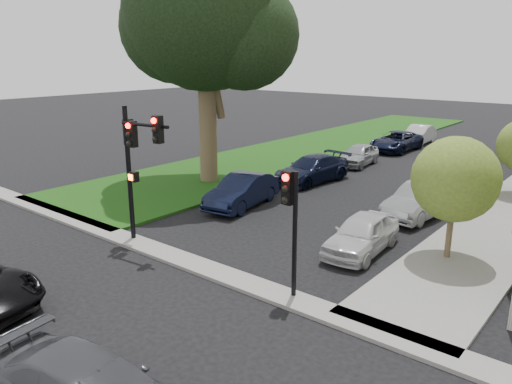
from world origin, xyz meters
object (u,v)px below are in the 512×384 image
Objects in this scene: small_tree_a at (455,179)px; car_parked_8 at (396,141)px; car_parked_2 at (461,179)px; traffic_signal_main at (135,151)px; traffic_signal_secondary at (291,211)px; car_parked_7 at (358,155)px; car_parked_5 at (242,191)px; car_parked_6 at (312,169)px; car_parked_9 at (419,135)px; car_parked_0 at (362,234)px; eucalyptus at (204,10)px; car_parked_1 at (420,201)px.

car_parked_8 is at bearing 118.75° from small_tree_a.
car_parked_8 is at bearing 125.45° from car_parked_2.
traffic_signal_main is 23.89m from car_parked_8.
car_parked_7 is (-7.07, 17.57, -1.99)m from traffic_signal_secondary.
car_parked_8 is (-0.24, 17.72, -0.04)m from car_parked_5.
car_parked_6 is (-6.99, 11.98, -1.94)m from traffic_signal_secondary.
car_parked_2 is 7.58m from car_parked_7.
car_parked_9 is (-0.13, 21.73, -0.03)m from car_parked_5.
car_parked_0 is 0.89× the size of car_parked_5.
car_parked_9 is (4.35, 19.43, -8.39)m from eucalyptus.
eucalyptus is 2.99× the size of car_parked_1.
car_parked_6 is (4.50, 3.64, -8.38)m from eucalyptus.
car_parked_9 is at bearing 96.64° from car_parked_6.
traffic_signal_secondary is at bearing -72.61° from car_parked_8.
car_parked_5 is 0.89× the size of car_parked_8.
car_parked_1 is at bearing 89.67° from traffic_signal_secondary.
small_tree_a is 15.47m from car_parked_7.
car_parked_0 is 14.87m from car_parked_7.
eucalyptus is 3.32× the size of car_parked_7.
small_tree_a is at bearing -51.57° from car_parked_1.
car_parked_8 is 4.01m from car_parked_9.
car_parked_8 is at bearing 123.02° from car_parked_1.
traffic_signal_secondary is 0.87× the size of car_parked_9.
car_parked_0 is (6.93, 4.44, -2.85)m from traffic_signal_main.
car_parked_7 is (-7.13, 7.84, -0.05)m from car_parked_1.
car_parked_7 is at bearing 137.80° from car_parked_1.
car_parked_1 is 15.82m from car_parked_8.
small_tree_a reaches higher than car_parked_9.
traffic_signal_secondary is 15.25m from car_parked_2.
car_parked_5 reaches higher than car_parked_6.
traffic_signal_main is 27.87m from car_parked_9.
car_parked_1 is at bearing -71.09° from car_parked_9.
small_tree_a is 0.90× the size of car_parked_2.
car_parked_9 is (-9.78, 22.03, -2.16)m from small_tree_a.
car_parked_6 is at bearing 128.61° from car_parked_0.
small_tree_a is 0.97× the size of car_parked_1.
eucalyptus reaches higher than car_parked_2.
car_parked_2 is at bearing 85.04° from car_parked_0.
traffic_signal_secondary is (-2.64, -5.74, -0.21)m from small_tree_a.
traffic_signal_main reaches higher than traffic_signal_secondary.
eucalyptus is 14.74m from car_parked_0.
car_parked_5 is (4.48, -2.30, -8.37)m from eucalyptus.
car_parked_7 is at bearing 129.38° from small_tree_a.
car_parked_1 is at bearing -95.36° from car_parked_2.
traffic_signal_main reaches higher than car_parked_1.
car_parked_5 is 17.73m from car_parked_8.
eucalyptus is 15.66m from small_tree_a.
car_parked_1 is at bearing -11.57° from car_parked_6.
car_parked_5 reaches higher than car_parked_0.
traffic_signal_main is 1.00× the size of car_parked_8.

